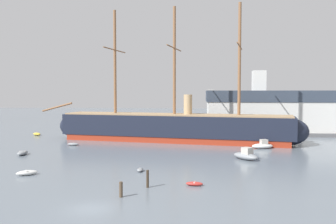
# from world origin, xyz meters

# --- Properties ---
(ground_plane) EXTENTS (400.00, 400.00, 0.00)m
(ground_plane) POSITION_xyz_m (0.00, 0.00, 0.00)
(ground_plane) COLOR slate
(tall_ship) EXTENTS (58.00, 16.44, 28.11)m
(tall_ship) POSITION_xyz_m (4.54, 45.25, 3.06)
(tall_ship) COLOR maroon
(tall_ship) RESTS_ON ground
(dinghy_foreground_left) EXTENTS (2.78, 2.36, 0.61)m
(dinghy_foreground_left) POSITION_xyz_m (-11.94, 12.45, 0.31)
(dinghy_foreground_left) COLOR silver
(dinghy_foreground_left) RESTS_ON ground
(dinghy_foreground_right) EXTENTS (1.97, 0.99, 0.45)m
(dinghy_foreground_right) POSITION_xyz_m (9.12, 8.96, 0.23)
(dinghy_foreground_right) COLOR #B22D28
(dinghy_foreground_right) RESTS_ON ground
(dinghy_near_centre) EXTENTS (0.88, 1.84, 0.43)m
(dinghy_near_centre) POSITION_xyz_m (1.92, 15.85, 0.22)
(dinghy_near_centre) COLOR gray
(dinghy_near_centre) RESTS_ON ground
(dinghy_mid_left) EXTENTS (1.45, 3.03, 0.70)m
(dinghy_mid_left) POSITION_xyz_m (-19.47, 26.63, 0.35)
(dinghy_mid_left) COLOR gray
(dinghy_mid_left) RESTS_ON ground
(motorboat_mid_right) EXTENTS (4.40, 4.72, 1.92)m
(motorboat_mid_right) POSITION_xyz_m (16.89, 25.43, 0.67)
(motorboat_mid_right) COLOR gray
(motorboat_mid_right) RESTS_ON ground
(dinghy_alongside_bow) EXTENTS (2.25, 1.03, 0.52)m
(dinghy_alongside_bow) POSITION_xyz_m (-14.76, 37.82, 0.26)
(dinghy_alongside_bow) COLOR gray
(dinghy_alongside_bow) RESTS_ON ground
(motorboat_alongside_stern) EXTENTS (4.29, 2.58, 1.68)m
(motorboat_alongside_stern) POSITION_xyz_m (21.42, 36.93, 0.59)
(motorboat_alongside_stern) COLOR silver
(motorboat_alongside_stern) RESTS_ON ground
(dinghy_far_left) EXTENTS (2.95, 2.75, 0.67)m
(dinghy_far_left) POSITION_xyz_m (-29.07, 53.37, 0.34)
(dinghy_far_left) COLOR gold
(dinghy_far_left) RESTS_ON ground
(motorboat_far_right) EXTENTS (1.96, 3.58, 1.42)m
(motorboat_far_right) POSITION_xyz_m (30.25, 49.92, 0.50)
(motorboat_far_right) COLOR gold
(motorboat_far_right) RESTS_ON ground
(dinghy_distant_centre) EXTENTS (1.98, 1.04, 0.45)m
(dinghy_distant_centre) POSITION_xyz_m (-0.01, 63.67, 0.23)
(dinghy_distant_centre) COLOR gold
(dinghy_distant_centre) RESTS_ON ground
(mooring_piling_nearest) EXTENTS (0.36, 0.36, 1.54)m
(mooring_piling_nearest) POSITION_xyz_m (1.87, 3.90, 0.77)
(mooring_piling_nearest) COLOR #4C3D2D
(mooring_piling_nearest) RESTS_ON ground
(mooring_piling_left_pair) EXTENTS (0.29, 0.29, 1.92)m
(mooring_piling_left_pair) POSITION_xyz_m (4.02, 7.76, 0.96)
(mooring_piling_left_pair) COLOR #382B1E
(mooring_piling_left_pair) RESTS_ON ground
(dockside_warehouse_right) EXTENTS (40.85, 17.40, 15.81)m
(dockside_warehouse_right) POSITION_xyz_m (30.52, 63.48, 5.37)
(dockside_warehouse_right) COLOR #565659
(dockside_warehouse_right) RESTS_ON ground
(seagull_in_flight) EXTENTS (1.14, 0.41, 0.13)m
(seagull_in_flight) POSITION_xyz_m (11.16, 15.67, 10.77)
(seagull_in_flight) COLOR silver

